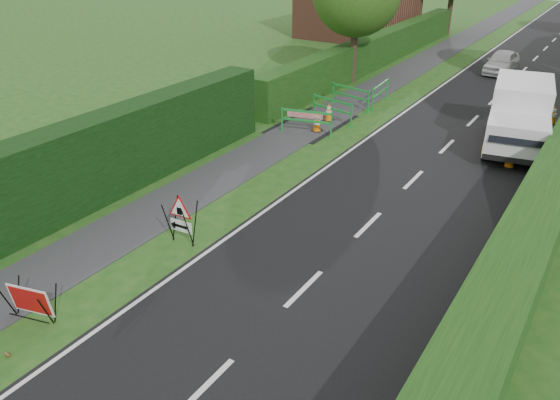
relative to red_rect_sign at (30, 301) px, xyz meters
The scene contains 20 objects.
ground 3.48m from the red_rect_sign, 59.78° to the left, with size 120.00×120.00×0.00m, color #1B4A15.
road_surface 38.21m from the red_rect_sign, 83.64° to the left, with size 6.00×90.00×0.02m, color black.
footpath 38.00m from the red_rect_sign, 91.91° to the left, with size 2.00×90.00×0.02m, color #2D2D30.
hedge_west_near 4.44m from the red_rect_sign, 137.68° to the left, with size 1.10×18.00×2.50m, color black.
hedge_west_far 25.19m from the red_rect_sign, 97.45° to the left, with size 1.00×24.00×1.80m, color #14380F.
red_rect_sign is the anchor object (origin of this frame).
triangle_sign 4.03m from the red_rect_sign, 82.26° to the left, with size 0.86×0.86×1.18m.
works_van 17.12m from the red_rect_sign, 68.44° to the left, with size 2.79×5.30×2.30m.
traffic_cone_0 15.26m from the red_rect_sign, 64.40° to the left, with size 0.38×0.38×0.79m.
traffic_cone_1 18.00m from the red_rect_sign, 68.04° to the left, with size 0.38×0.38×0.79m.
traffic_cone_2 20.67m from the red_rect_sign, 70.05° to the left, with size 0.38×0.38×0.79m.
traffic_cone_3 13.36m from the red_rect_sign, 92.91° to the left, with size 0.38×0.38×0.79m.
traffic_cone_4 14.78m from the red_rect_sign, 93.51° to the left, with size 0.38×0.38×0.79m.
ped_barrier_0 12.86m from the red_rect_sign, 93.90° to the left, with size 2.08×0.84×1.00m.
ped_barrier_1 14.75m from the red_rect_sign, 92.90° to the left, with size 2.09×0.76×1.00m.
ped_barrier_2 16.85m from the red_rect_sign, 93.23° to the left, with size 2.09×0.77×1.00m.
ped_barrier_3 18.06m from the red_rect_sign, 90.10° to the left, with size 0.50×2.08×1.00m.
redwhite_plank 13.78m from the red_rect_sign, 96.07° to the left, with size 1.50×0.04×0.25m, color red.
litter_can 1.20m from the red_rect_sign, 61.81° to the right, with size 0.07×0.07×0.12m, color #BF7F4C.
hatchback_car 27.39m from the red_rect_sign, 83.25° to the left, with size 1.41×3.49×1.19m, color white.
Camera 1 is at (7.52, -7.83, 7.47)m, focal length 35.00 mm.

